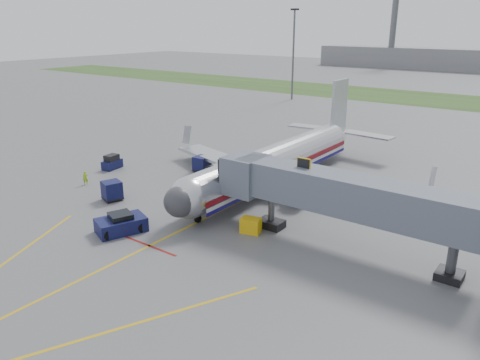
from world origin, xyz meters
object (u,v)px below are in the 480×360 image
Objects in this scene: belt_loader at (231,176)px; ramp_worker at (85,178)px; airliner at (276,161)px; baggage_tug at (112,163)px; pushback_tug at (121,224)px.

belt_loader reaches higher than ramp_worker.
airliner is 5.67m from belt_loader.
baggage_tug is at bearing -160.47° from belt_loader.
pushback_tug reaches higher than ramp_worker.
airliner is 21.43m from ramp_worker.
ramp_worker is at bearing -66.47° from baggage_tug.
airliner is at bearing 20.02° from baggage_tug.
belt_loader reaches higher than baggage_tug.
baggage_tug is at bearing 143.18° from pushback_tug.
baggage_tug is 1.74× the size of ramp_worker.
belt_loader is (-0.87, 16.83, -0.26)m from pushback_tug.
pushback_tug is 16.86m from belt_loader.
ramp_worker is (-12.17, -10.94, 0.33)m from belt_loader.
pushback_tug is at bearing -102.05° from airliner.
belt_loader is (-4.87, -1.91, -2.19)m from airliner.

